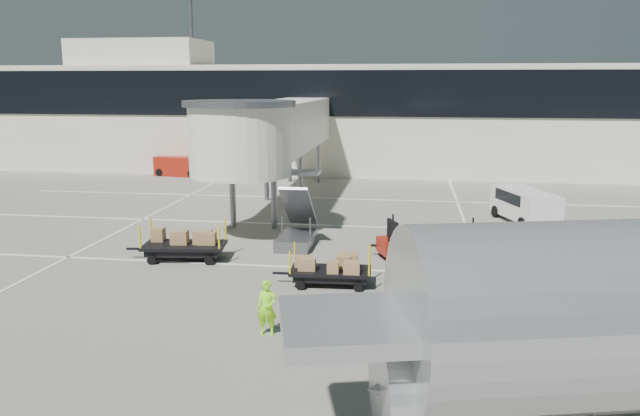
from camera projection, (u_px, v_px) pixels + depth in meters
The scene contains 11 objects.
ground at pixel (310, 285), 21.25m from camera, with size 140.00×140.00×0.00m, color gray.
lane_markings at pixel (327, 224), 30.39m from camera, with size 40.00×30.00×0.02m.
terminal at pixel (366, 116), 49.51m from camera, with size 64.00×12.11×15.20m.
jet_bridge at pixel (273, 130), 32.85m from camera, with size 5.70×20.40×6.03m.
baggage_tug at pixel (410, 244), 24.48m from camera, with size 2.60×2.21×1.54m.
suitcase_cart at pixel (430, 246), 24.22m from camera, with size 4.09×1.86×1.58m.
box_cart_near at pixel (334, 270), 21.17m from camera, with size 3.40×1.50×1.32m.
box_cart_far at pixel (185, 246), 24.18m from camera, with size 3.92×1.91×1.51m.
ground_worker at pixel (267, 308), 16.95m from camera, with size 0.57×0.37×1.56m, color #8CFA1A.
minivan at pixel (524, 203), 30.62m from camera, with size 2.95×4.53×1.60m.
belt_loader at pixel (180, 166), 45.83m from camera, with size 4.02×2.08×1.85m.
Camera 1 is at (3.29, -20.03, 6.82)m, focal length 35.00 mm.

